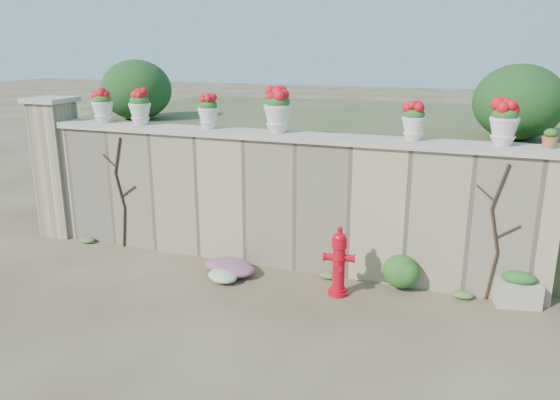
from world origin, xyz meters
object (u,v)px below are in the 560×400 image
at_px(fire_hydrant, 339,261).
at_px(urn_pot_0, 103,106).
at_px(terracotta_pot, 550,139).
at_px(planter_box, 518,290).

height_order(fire_hydrant, urn_pot_0, urn_pot_0).
bearing_deg(terracotta_pot, urn_pot_0, 180.00).
bearing_deg(terracotta_pot, planter_box, -123.76).
height_order(fire_hydrant, planter_box, fire_hydrant).
bearing_deg(fire_hydrant, planter_box, 1.96).
bearing_deg(fire_hydrant, terracotta_pot, 6.50).
height_order(urn_pot_0, terracotta_pot, urn_pot_0).
height_order(planter_box, terracotta_pot, terracotta_pot).
xyz_separation_m(urn_pot_0, terracotta_pot, (6.81, 0.00, -0.17)).
relative_size(urn_pot_0, terracotta_pot, 2.34).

